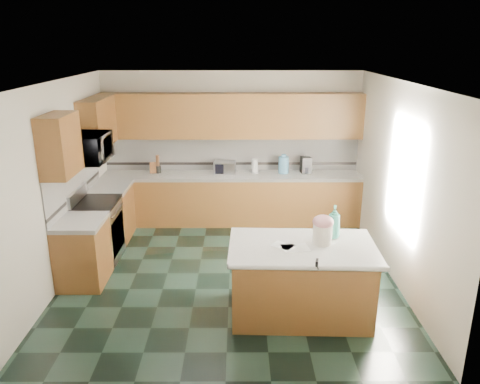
{
  "coord_description": "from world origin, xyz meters",
  "views": [
    {
      "loc": [
        0.13,
        -6.05,
        3.21
      ],
      "look_at": [
        0.15,
        0.35,
        1.12
      ],
      "focal_mm": 35.0,
      "sensor_mm": 36.0,
      "label": 1
    }
  ],
  "objects_px": {
    "toaster_oven": "(225,167)",
    "coffee_maker": "(306,165)",
    "island_base": "(301,282)",
    "island_top": "(302,248)",
    "soap_bottle_island": "(334,222)",
    "knife_block": "(153,168)",
    "treat_jar": "(322,234)"
  },
  "relations": [
    {
      "from": "toaster_oven",
      "to": "coffee_maker",
      "type": "bearing_deg",
      "value": 6.85
    },
    {
      "from": "soap_bottle_island",
      "to": "coffee_maker",
      "type": "distance_m",
      "value": 2.89
    },
    {
      "from": "treat_jar",
      "to": "soap_bottle_island",
      "type": "distance_m",
      "value": 0.26
    },
    {
      "from": "soap_bottle_island",
      "to": "island_base",
      "type": "bearing_deg",
      "value": -134.5
    },
    {
      "from": "island_top",
      "to": "toaster_oven",
      "type": "relative_size",
      "value": 4.59
    },
    {
      "from": "treat_jar",
      "to": "knife_block",
      "type": "xyz_separation_m",
      "value": [
        -2.52,
        3.04,
        -0.02
      ]
    },
    {
      "from": "treat_jar",
      "to": "toaster_oven",
      "type": "height_order",
      "value": "treat_jar"
    },
    {
      "from": "soap_bottle_island",
      "to": "knife_block",
      "type": "relative_size",
      "value": 2.02
    },
    {
      "from": "island_top",
      "to": "toaster_oven",
      "type": "bearing_deg",
      "value": 109.83
    },
    {
      "from": "toaster_oven",
      "to": "soap_bottle_island",
      "type": "bearing_deg",
      "value": -58.19
    },
    {
      "from": "island_top",
      "to": "knife_block",
      "type": "distance_m",
      "value": 3.85
    },
    {
      "from": "island_base",
      "to": "knife_block",
      "type": "relative_size",
      "value": 8.09
    },
    {
      "from": "island_base",
      "to": "coffee_maker",
      "type": "distance_m",
      "value": 3.22
    },
    {
      "from": "knife_block",
      "to": "toaster_oven",
      "type": "relative_size",
      "value": 0.53
    },
    {
      "from": "island_base",
      "to": "soap_bottle_island",
      "type": "distance_m",
      "value": 0.84
    },
    {
      "from": "island_base",
      "to": "island_top",
      "type": "bearing_deg",
      "value": -178.07
    },
    {
      "from": "treat_jar",
      "to": "island_base",
      "type": "bearing_deg",
      "value": -174.64
    },
    {
      "from": "island_base",
      "to": "toaster_oven",
      "type": "distance_m",
      "value": 3.31
    },
    {
      "from": "soap_bottle_island",
      "to": "knife_block",
      "type": "xyz_separation_m",
      "value": [
        -2.69,
        2.86,
        -0.1
      ]
    },
    {
      "from": "treat_jar",
      "to": "soap_bottle_island",
      "type": "height_order",
      "value": "soap_bottle_island"
    },
    {
      "from": "island_top",
      "to": "knife_block",
      "type": "bearing_deg",
      "value": 128.37
    },
    {
      "from": "island_top",
      "to": "toaster_oven",
      "type": "height_order",
      "value": "toaster_oven"
    },
    {
      "from": "toaster_oven",
      "to": "island_base",
      "type": "bearing_deg",
      "value": -66.43
    },
    {
      "from": "island_top",
      "to": "soap_bottle_island",
      "type": "relative_size",
      "value": 4.25
    },
    {
      "from": "island_top",
      "to": "coffee_maker",
      "type": "distance_m",
      "value": 3.16
    },
    {
      "from": "knife_block",
      "to": "toaster_oven",
      "type": "xyz_separation_m",
      "value": [
        1.29,
        0.0,
        0.01
      ]
    },
    {
      "from": "island_base",
      "to": "island_top",
      "type": "xyz_separation_m",
      "value": [
        -0.0,
        0.0,
        0.46
      ]
    },
    {
      "from": "island_base",
      "to": "coffee_maker",
      "type": "xyz_separation_m",
      "value": [
        0.46,
        3.12,
        0.64
      ]
    },
    {
      "from": "treat_jar",
      "to": "toaster_oven",
      "type": "relative_size",
      "value": 0.64
    },
    {
      "from": "soap_bottle_island",
      "to": "knife_block",
      "type": "bearing_deg",
      "value": 148.5
    },
    {
      "from": "island_top",
      "to": "soap_bottle_island",
      "type": "bearing_deg",
      "value": 32.17
    },
    {
      "from": "coffee_maker",
      "to": "toaster_oven",
      "type": "bearing_deg",
      "value": 172.35
    }
  ]
}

